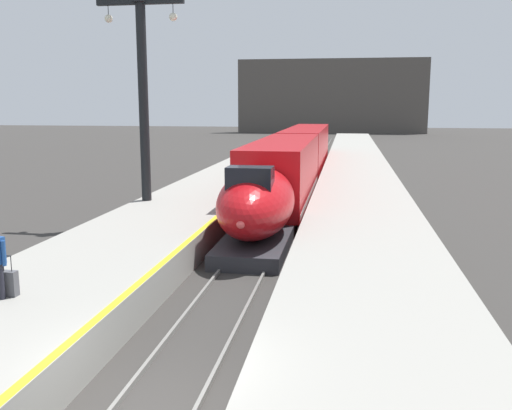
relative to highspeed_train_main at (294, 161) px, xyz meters
The scene contains 9 objects.
platform_left 4.89m from the highspeed_train_main, 149.76° to the right, with size 4.80×110.00×1.05m, color gray.
platform_right 4.89m from the highspeed_train_main, 30.24° to the right, with size 4.80×110.00×1.05m, color gray.
platform_left_safety_stripe 3.08m from the highspeed_train_main, 126.86° to the right, with size 0.20×107.80×0.01m, color yellow.
rail_main_left 2.05m from the highspeed_train_main, 152.59° to the left, with size 0.08×110.00×0.12m, color slate.
rail_main_right 2.05m from the highspeed_train_main, 27.41° to the left, with size 0.08×110.00×0.12m, color slate.
highspeed_train_main is the anchor object (origin of this frame).
station_column_mid 13.29m from the highspeed_train_main, 118.26° to the right, with size 4.00×0.68×9.16m.
rolling_suitcase 24.70m from the highspeed_train_main, 100.32° to the right, with size 0.40×0.22×0.98m.
terminus_back_wall 75.06m from the highspeed_train_main, 90.00° to the left, with size 36.00×2.00×14.00m, color #4C4742.
Camera 1 is at (3.31, -8.74, 5.48)m, focal length 39.57 mm.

